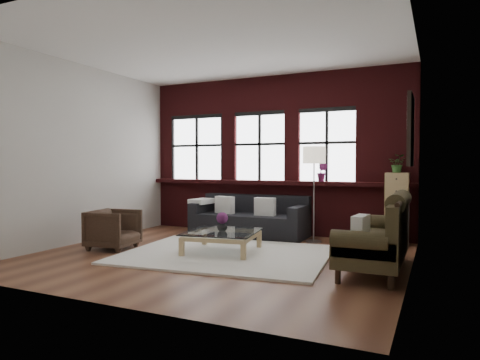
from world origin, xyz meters
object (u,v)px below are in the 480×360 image
at_px(armchair, 113,229).
at_px(floor_lamp, 314,191).
at_px(vintage_settee, 374,231).
at_px(drawer_chest, 397,208).
at_px(vase, 222,226).
at_px(dark_sofa, 249,215).
at_px(coffee_table, 222,243).

relative_size(armchair, floor_lamp, 0.39).
relative_size(vintage_settee, drawer_chest, 1.54).
bearing_deg(drawer_chest, floor_lamp, -160.70).
bearing_deg(vase, drawer_chest, 39.91).
xyz_separation_m(vintage_settee, floor_lamp, (-1.27, 1.66, 0.42)).
bearing_deg(floor_lamp, armchair, -145.08).
bearing_deg(armchair, vintage_settee, -92.99).
xyz_separation_m(drawer_chest, floor_lamp, (-1.37, -0.48, 0.31)).
distance_m(dark_sofa, vase, 1.73).
height_order(coffee_table, vase, vase).
distance_m(dark_sofa, drawer_chest, 2.74).
relative_size(drawer_chest, floor_lamp, 0.67).
distance_m(armchair, coffee_table, 1.87).
bearing_deg(coffee_table, armchair, -166.10).
height_order(dark_sofa, coffee_table, dark_sofa).
bearing_deg(dark_sofa, armchair, -125.18).
bearing_deg(vase, dark_sofa, 99.59).
distance_m(coffee_table, drawer_chest, 3.20).
xyz_separation_m(coffee_table, floor_lamp, (1.05, 1.55, 0.76)).
xyz_separation_m(dark_sofa, vase, (0.29, -1.70, 0.03)).
bearing_deg(vintage_settee, dark_sofa, 145.16).
bearing_deg(vintage_settee, drawer_chest, 87.15).
bearing_deg(dark_sofa, drawer_chest, 6.84).
bearing_deg(drawer_chest, armchair, -149.66).
relative_size(dark_sofa, armchair, 3.13).
relative_size(armchair, drawer_chest, 0.57).
relative_size(vase, floor_lamp, 0.09).
xyz_separation_m(vase, drawer_chest, (2.43, 2.03, 0.19)).
bearing_deg(floor_lamp, vintage_settee, -52.69).
xyz_separation_m(dark_sofa, armchair, (-1.52, -2.15, -0.08)).
distance_m(dark_sofa, armchair, 2.63).
bearing_deg(vase, floor_lamp, 55.76).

